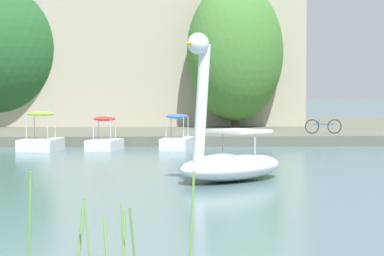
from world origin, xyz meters
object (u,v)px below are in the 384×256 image
bicycle_parked (323,126)px  pedal_boat_red (105,140)px  pedal_boat_lime (41,139)px  parked_van (25,107)px  pedal_boat_blue (177,138)px  tree_willow_overhanging (2,50)px  swan_boat (228,157)px  tree_willow_near_path (236,52)px

bicycle_parked → pedal_boat_red: bearing=-162.1°
pedal_boat_lime → parked_van: 17.41m
pedal_boat_lime → parked_van: parked_van is taller
pedal_boat_blue → tree_willow_overhanging: (-9.75, 11.70, 4.30)m
tree_willow_overhanging → pedal_boat_red: bearing=-60.4°
swan_boat → bicycle_parked: size_ratio=2.25×
parked_van → pedal_boat_blue: bearing=-60.6°
pedal_boat_red → tree_willow_overhanging: (-6.76, 11.90, 4.37)m
pedal_boat_blue → pedal_boat_red: size_ratio=1.06×
tree_willow_overhanging → pedal_boat_lime: bearing=-70.8°
pedal_boat_blue → pedal_boat_red: (-2.99, -0.20, -0.07)m
pedal_boat_lime → tree_willow_near_path: bearing=46.6°
pedal_boat_lime → tree_willow_near_path: tree_willow_near_path is taller
pedal_boat_lime → bicycle_parked: (12.37, 3.32, 0.33)m
tree_willow_near_path → parked_van: 15.13m
tree_willow_near_path → bicycle_parked: (3.42, -6.13, -3.76)m
pedal_boat_red → tree_willow_overhanging: tree_willow_overhanging is taller
pedal_boat_blue → tree_willow_near_path: 10.53m
pedal_boat_blue → bicycle_parked: bearing=23.5°
tree_willow_near_path → parked_van: bearing=149.5°
pedal_boat_red → tree_willow_near_path: tree_willow_near_path is taller
tree_willow_overhanging → tree_willow_near_path: 13.39m
tree_willow_near_path → parked_van: (-12.76, 7.51, -3.11)m
pedal_boat_red → parked_van: parked_van is taller
tree_willow_near_path → bicycle_parked: bearing=-60.8°
tree_willow_overhanging → parked_van: (0.38, 4.90, -3.32)m
pedal_boat_lime → pedal_boat_blue: bearing=3.7°
pedal_boat_lime → tree_willow_overhanging: size_ratio=0.24×
tree_willow_near_path → parked_van: tree_willow_near_path is taller
pedal_boat_blue → swan_boat: bearing=-84.3°
parked_van → tree_willow_near_path: bearing=-30.5°
parked_van → pedal_boat_lime: bearing=-77.3°
parked_van → pedal_boat_red: bearing=-69.2°
swan_boat → parked_van: swan_boat is taller
swan_boat → tree_willow_near_path: size_ratio=0.49×
tree_willow_overhanging → tree_willow_near_path: (13.13, -2.61, -0.20)m
tree_willow_overhanging → parked_van: size_ratio=2.17×
pedal_boat_red → tree_willow_near_path: bearing=55.6°
pedal_boat_blue → pedal_boat_lime: pedal_boat_lime is taller
pedal_boat_blue → tree_willow_near_path: bearing=69.6°
tree_willow_overhanging → tree_willow_near_path: bearing=-11.2°
swan_boat → pedal_boat_red: bearing=110.8°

